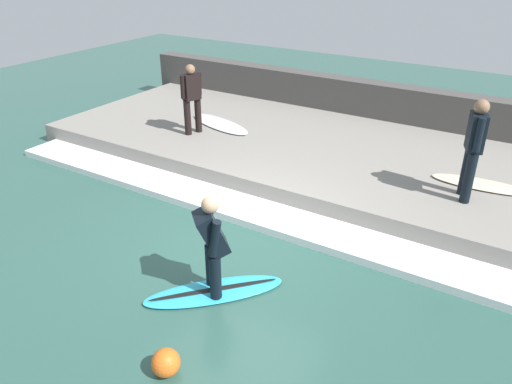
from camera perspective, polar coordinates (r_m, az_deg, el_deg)
name	(u,v)px	position (r m, az deg, el deg)	size (l,w,h in m)	color
ground_plane	(238,246)	(7.80, -2.12, -6.14)	(28.00, 28.00, 0.00)	#2D564C
concrete_ledge	(332,157)	(10.47, 8.69, 3.93)	(4.40, 12.49, 0.42)	gray
back_wall	(375,108)	(12.50, 13.46, 9.33)	(0.50, 13.11, 1.23)	#474442
wave_foam_crest	(268,217)	(8.43, 1.37, -2.84)	(0.82, 11.86, 0.13)	white
surfboard_riding	(214,291)	(6.85, -4.80, -11.24)	(1.75, 1.68, 0.07)	#2DADD1
surfer_riding	(212,240)	(6.38, -5.07, -5.54)	(0.58, 0.57, 1.41)	black
surfer_waiting_near	(474,145)	(8.60, 23.63, 4.98)	(0.54, 0.35, 1.67)	black
surfboard_waiting_near	(482,184)	(9.50, 24.41, 0.80)	(0.62, 1.71, 0.06)	beige
surfer_waiting_far	(192,95)	(10.93, -7.37, 10.89)	(0.49, 0.33, 1.51)	black
surfboard_waiting_far	(220,124)	(11.62, -4.15, 7.79)	(1.14, 1.98, 0.06)	silver
marker_buoy	(166,363)	(5.79, -10.26, -18.64)	(0.32, 0.32, 0.32)	orange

